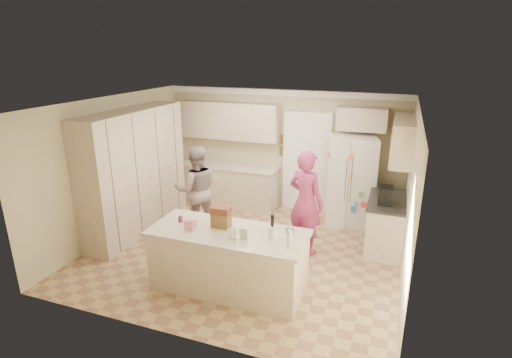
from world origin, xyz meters
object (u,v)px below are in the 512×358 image
(refrigerator, at_px, (350,181))
(island_base, at_px, (229,261))
(teen_boy, at_px, (197,190))
(dollhouse_body, at_px, (221,220))
(utensil_crock, at_px, (272,232))
(teen_girl, at_px, (306,202))
(tissue_box, at_px, (190,224))
(coffee_maker, at_px, (385,195))

(refrigerator, relative_size, island_base, 0.82)
(refrigerator, xyz_separation_m, teen_boy, (-2.71, -1.35, -0.05))
(dollhouse_body, bearing_deg, utensil_crock, -3.58)
(utensil_crock, bearing_deg, teen_girl, 85.01)
(tissue_box, bearing_deg, utensil_crock, 7.13)
(island_base, bearing_deg, utensil_crock, 4.40)
(refrigerator, height_order, coffee_maker, refrigerator)
(coffee_maker, height_order, teen_girl, teen_girl)
(tissue_box, bearing_deg, teen_boy, 115.48)
(teen_girl, bearing_deg, tissue_box, 71.53)
(teen_girl, bearing_deg, utensil_crock, 105.87)
(teen_girl, bearing_deg, coffee_maker, -142.54)
(coffee_maker, relative_size, teen_girl, 0.16)
(teen_boy, height_order, teen_girl, teen_girl)
(teen_boy, bearing_deg, island_base, 96.63)
(island_base, bearing_deg, tissue_box, -169.70)
(tissue_box, height_order, teen_girl, teen_girl)
(tissue_box, relative_size, teen_boy, 0.08)
(refrigerator, distance_m, dollhouse_body, 3.22)
(utensil_crock, relative_size, teen_boy, 0.09)
(utensil_crock, xyz_separation_m, teen_boy, (-2.01, 1.55, -0.15))
(refrigerator, xyz_separation_m, coffee_maker, (0.70, -1.04, 0.17))
(utensil_crock, bearing_deg, tissue_box, -172.87)
(utensil_crock, bearing_deg, refrigerator, 76.41)
(island_base, height_order, teen_girl, teen_girl)
(island_base, distance_m, utensil_crock, 0.86)
(refrigerator, distance_m, teen_girl, 1.53)
(utensil_crock, bearing_deg, dollhouse_body, 176.42)
(refrigerator, bearing_deg, coffee_maker, -67.86)
(utensil_crock, bearing_deg, coffee_maker, 52.88)
(coffee_maker, bearing_deg, tissue_box, -142.43)
(island_base, bearing_deg, coffee_maker, 42.83)
(refrigerator, bearing_deg, teen_boy, -165.20)
(tissue_box, xyz_separation_m, teen_girl, (1.33, 1.62, -0.08))
(island_base, bearing_deg, dollhouse_body, 146.31)
(dollhouse_body, xyz_separation_m, teen_girl, (0.93, 1.42, -0.12))
(coffee_maker, height_order, dollhouse_body, coffee_maker)
(refrigerator, height_order, utensil_crock, refrigerator)
(tissue_box, height_order, teen_boy, teen_boy)
(refrigerator, relative_size, utensil_crock, 12.00)
(island_base, relative_size, teen_boy, 1.29)
(coffee_maker, bearing_deg, teen_boy, -174.89)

